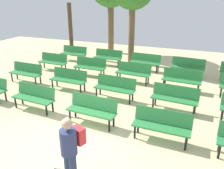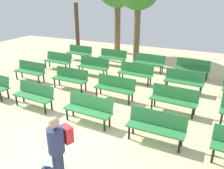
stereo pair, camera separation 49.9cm
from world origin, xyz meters
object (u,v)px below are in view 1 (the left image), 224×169
(bench_r2_c1, at_px, (90,66))
(bench_r3_c3, at_px, (188,66))
(bench_r3_c2, at_px, (145,61))
(bench_r3_c1, at_px, (108,56))
(visitor_with_backpack, at_px, (70,149))
(bench_r2_c2, at_px, (133,72))
(bench_r3_c0, at_px, (74,52))
(bench_r1_c0, at_px, (26,72))
(bench_r1_c3, at_px, (175,97))
(bench_r2_c3, at_px, (182,78))
(bench_r1_c1, at_px, (69,78))
(bench_r0_c1, at_px, (34,96))
(tree_2, at_px, (71,30))
(bench_r1_c2, at_px, (115,86))
(bench_r0_c3, at_px, (162,124))
(bench_r0_c2, at_px, (92,109))
(bench_r2_c0, at_px, (53,61))

(bench_r2_c1, relative_size, bench_r3_c3, 1.00)
(bench_r3_c2, height_order, bench_r3_c3, same)
(bench_r3_c1, height_order, visitor_with_backpack, visitor_with_backpack)
(bench_r2_c2, height_order, visitor_with_backpack, visitor_with_backpack)
(bench_r3_c0, distance_m, bench_r3_c2, 4.47)
(bench_r1_c0, height_order, bench_r3_c3, same)
(bench_r1_c3, bearing_deg, bench_r3_c2, 120.97)
(bench_r2_c3, distance_m, bench_r3_c1, 4.83)
(bench_r3_c1, bearing_deg, bench_r1_c1, -91.54)
(bench_r1_c3, distance_m, bench_r3_c3, 3.96)
(bench_r0_c1, xyz_separation_m, bench_r2_c1, (0.23, 3.96, 0.00))
(bench_r1_c1, distance_m, bench_r2_c1, 1.94)
(tree_2, distance_m, visitor_with_backpack, 11.37)
(bench_r2_c2, xyz_separation_m, visitor_with_backpack, (0.57, -6.49, 0.43))
(bench_r3_c0, xyz_separation_m, bench_r3_c1, (2.27, -0.10, 0.00))
(bench_r1_c3, distance_m, bench_r3_c2, 4.54)
(bench_r1_c2, bearing_deg, bench_r3_c3, 61.24)
(bench_r1_c0, bearing_deg, bench_r0_c3, -16.79)
(bench_r0_c3, distance_m, bench_r3_c1, 7.45)
(bench_r0_c1, relative_size, bench_r1_c0, 1.01)
(bench_r1_c1, relative_size, bench_r3_c0, 1.00)
(bench_r1_c0, height_order, visitor_with_backpack, visitor_with_backpack)
(bench_r2_c3, bearing_deg, bench_r0_c3, -89.52)
(bench_r1_c2, bearing_deg, bench_r2_c1, 138.60)
(bench_r1_c3, height_order, tree_2, tree_2)
(bench_r1_c2, relative_size, bench_r1_c3, 1.00)
(bench_r0_c2, xyz_separation_m, bench_r3_c1, (-1.95, 6.08, 0.00))
(bench_r1_c3, distance_m, bench_r2_c3, 1.99)
(bench_r2_c1, relative_size, tree_2, 0.49)
(bench_r2_c1, bearing_deg, bench_r2_c2, -0.99)
(bench_r3_c3, bearing_deg, bench_r2_c1, -157.22)
(bench_r3_c2, bearing_deg, bench_r1_c0, -137.86)
(bench_r2_c2, height_order, bench_r2_c3, same)
(bench_r1_c1, xyz_separation_m, bench_r2_c3, (4.48, 1.71, 0.00))
(bench_r1_c2, xyz_separation_m, bench_r3_c0, (-4.24, 4.19, 0.00))
(bench_r1_c0, bearing_deg, bench_r3_c2, 40.89)
(bench_r1_c3, bearing_deg, bench_r2_c0, 164.82)
(bench_r1_c3, xyz_separation_m, tree_2, (-7.32, 5.42, 1.15))
(bench_r1_c3, bearing_deg, bench_r1_c1, -179.56)
(bench_r0_c3, xyz_separation_m, bench_r1_c1, (-4.34, 2.26, 0.00))
(bench_r3_c2, xyz_separation_m, visitor_with_backpack, (0.49, -8.40, 0.43))
(bench_r1_c3, bearing_deg, visitor_with_backpack, -105.75)
(bench_r1_c2, xyz_separation_m, visitor_with_backpack, (0.71, -4.48, 0.43))
(bench_r2_c3, relative_size, bench_r3_c3, 1.00)
(bench_r1_c3, relative_size, bench_r3_c1, 1.01)
(bench_r2_c0, bearing_deg, tree_2, 105.18)
(bench_r1_c0, bearing_deg, tree_2, 99.15)
(bench_r2_c2, relative_size, bench_r3_c0, 1.01)
(bench_r3_c3, bearing_deg, bench_r1_c2, -120.41)
(bench_r3_c1, bearing_deg, visitor_with_backpack, -71.40)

